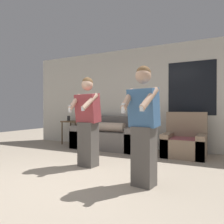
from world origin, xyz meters
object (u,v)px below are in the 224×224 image
object	(u,v)px
side_table	(73,124)
armchair	(185,142)
person_right	(143,125)
person_left	(88,121)
couch	(109,137)

from	to	relation	value
side_table	armchair	bearing A→B (deg)	-4.71
person_right	person_left	bearing A→B (deg)	156.98
side_table	person_right	world-z (taller)	person_right
person_left	armchair	bearing A→B (deg)	49.67
side_table	couch	bearing A→B (deg)	-7.82
armchair	person_right	xyz separation A→B (m)	(-0.21, -2.23, 0.52)
couch	person_right	distance (m)	2.95
side_table	person_right	size ratio (longest dim) A/B	0.52
couch	armchair	xyz separation A→B (m)	(1.96, -0.09, -0.01)
armchair	side_table	distance (m)	3.29
couch	person_left	distance (m)	1.93
couch	armchair	distance (m)	1.96
person_left	person_right	size ratio (longest dim) A/B	1.00
couch	person_right	world-z (taller)	person_right
armchair	person_right	distance (m)	2.30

